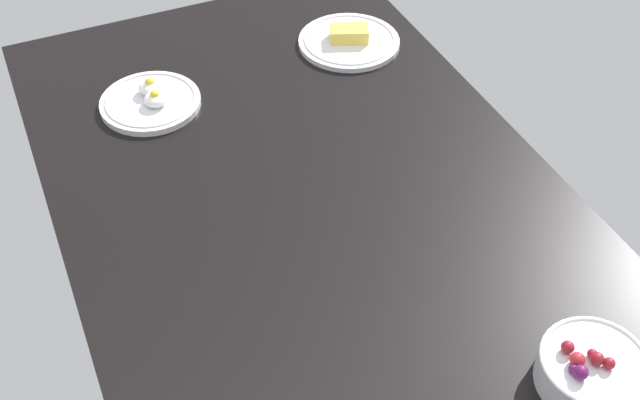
# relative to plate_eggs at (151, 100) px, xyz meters

# --- Properties ---
(dining_table) EXTENTS (1.50, 0.87, 0.04)m
(dining_table) POSITION_rel_plate_eggs_xyz_m (-0.41, -0.19, -0.03)
(dining_table) COLOR black
(dining_table) RESTS_ON ground
(plate_eggs) EXTENTS (0.20, 0.20, 0.05)m
(plate_eggs) POSITION_rel_plate_eggs_xyz_m (0.00, 0.00, 0.00)
(plate_eggs) COLOR silver
(plate_eggs) RESTS_ON dining_table
(bowl_berries) EXTENTS (0.16, 0.16, 0.07)m
(bowl_berries) POSITION_rel_plate_eggs_xyz_m (-0.89, -0.39, 0.02)
(bowl_berries) COLOR silver
(bowl_berries) RESTS_ON dining_table
(plate_cheese) EXTENTS (0.22, 0.22, 0.04)m
(plate_cheese) POSITION_rel_plate_eggs_xyz_m (0.04, -0.46, -0.00)
(plate_cheese) COLOR silver
(plate_cheese) RESTS_ON dining_table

